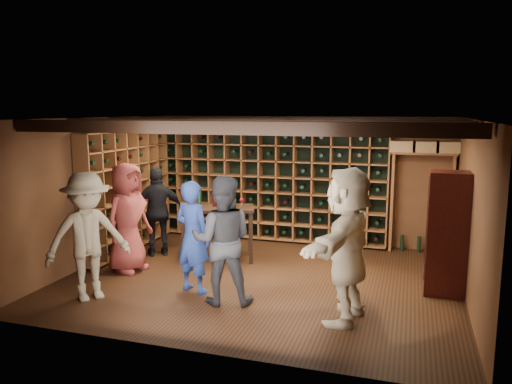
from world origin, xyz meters
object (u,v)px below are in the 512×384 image
(guest_red_floral, at_px, (128,218))
(man_blue_shirt, at_px, (193,237))
(display_cabinet, at_px, (446,236))
(man_grey_suit, at_px, (222,240))
(guest_beige, at_px, (347,245))
(guest_woman_black, at_px, (158,212))
(guest_khaki, at_px, (88,237))
(tasting_table, at_px, (217,214))

(guest_red_floral, bearing_deg, man_blue_shirt, -99.34)
(display_cabinet, height_order, guest_red_floral, guest_red_floral)
(man_grey_suit, xyz_separation_m, guest_beige, (1.69, -0.07, 0.09))
(man_grey_suit, relative_size, guest_beige, 0.90)
(man_blue_shirt, xyz_separation_m, man_grey_suit, (0.56, -0.27, 0.06))
(guest_woman_black, xyz_separation_m, guest_khaki, (0.11, -2.21, 0.09))
(man_grey_suit, height_order, tasting_table, man_grey_suit)
(man_blue_shirt, distance_m, tasting_table, 1.58)
(man_blue_shirt, distance_m, guest_woman_black, 2.04)
(display_cabinet, xyz_separation_m, guest_beige, (-1.24, -1.34, 0.12))
(guest_beige, bearing_deg, guest_khaki, -73.89)
(guest_khaki, bearing_deg, man_grey_suit, -37.37)
(tasting_table, bearing_deg, display_cabinet, -28.04)
(man_blue_shirt, bearing_deg, guest_red_floral, -4.67)
(man_blue_shirt, distance_m, guest_khaki, 1.45)
(guest_woman_black, bearing_deg, guest_red_floral, 54.41)
(man_blue_shirt, height_order, man_grey_suit, man_grey_suit)
(man_blue_shirt, relative_size, guest_red_floral, 0.92)
(display_cabinet, bearing_deg, guest_red_floral, -174.78)
(guest_red_floral, distance_m, guest_khaki, 1.26)
(display_cabinet, distance_m, guest_woman_black, 4.89)
(display_cabinet, relative_size, man_blue_shirt, 1.07)
(guest_red_floral, xyz_separation_m, guest_woman_black, (0.04, 0.95, -0.09))
(guest_red_floral, relative_size, guest_beige, 0.92)
(display_cabinet, xyz_separation_m, guest_woman_black, (-4.86, 0.51, -0.05))
(man_grey_suit, height_order, guest_khaki, guest_khaki)
(display_cabinet, xyz_separation_m, guest_khaki, (-4.75, -1.70, 0.04))
(guest_khaki, xyz_separation_m, guest_beige, (3.52, 0.36, 0.08))
(guest_woman_black, height_order, guest_beige, guest_beige)
(display_cabinet, xyz_separation_m, man_blue_shirt, (-3.49, -1.00, -0.03))
(display_cabinet, height_order, guest_woman_black, display_cabinet)
(display_cabinet, height_order, guest_beige, guest_beige)
(display_cabinet, distance_m, man_grey_suit, 3.19)
(tasting_table, bearing_deg, guest_woman_black, 163.05)
(man_blue_shirt, height_order, guest_khaki, guest_khaki)
(display_cabinet, relative_size, tasting_table, 1.25)
(man_blue_shirt, xyz_separation_m, guest_beige, (2.25, -0.34, 0.16))
(man_grey_suit, bearing_deg, tasting_table, -81.78)
(display_cabinet, xyz_separation_m, man_grey_suit, (-2.92, -1.27, 0.03))
(man_grey_suit, relative_size, guest_red_floral, 0.98)
(display_cabinet, relative_size, guest_khaki, 0.97)
(man_grey_suit, distance_m, tasting_table, 2.00)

